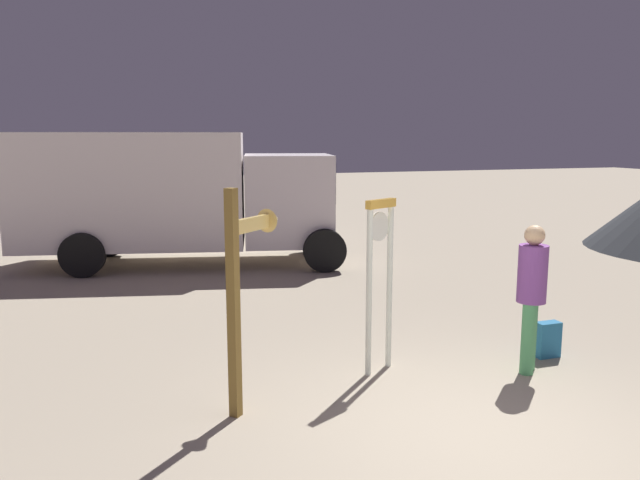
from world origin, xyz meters
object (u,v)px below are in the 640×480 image
object	(u,v)px
person_near_clock	(532,291)
standing_clock	(380,268)
box_truck_near	(170,193)
backpack	(547,340)
arrow_sign	(249,266)

from	to	relation	value
person_near_clock	standing_clock	bearing A→B (deg)	160.03
box_truck_near	backpack	bearing A→B (deg)	-62.23
standing_clock	person_near_clock	world-z (taller)	standing_clock
standing_clock	box_truck_near	size ratio (longest dim) A/B	0.29
person_near_clock	arrow_sign	bearing A→B (deg)	177.61
box_truck_near	arrow_sign	bearing A→B (deg)	-89.69
person_near_clock	box_truck_near	distance (m)	8.58
standing_clock	arrow_sign	bearing A→B (deg)	-164.14
standing_clock	arrow_sign	distance (m)	1.75
arrow_sign	backpack	xyz separation A→B (m)	(3.91, 0.21, -1.28)
arrow_sign	box_truck_near	bearing A→B (deg)	90.31
arrow_sign	person_near_clock	size ratio (longest dim) A/B	1.30
box_truck_near	standing_clock	bearing A→B (deg)	-76.72
person_near_clock	backpack	size ratio (longest dim) A/B	3.87
standing_clock	backpack	bearing A→B (deg)	-6.81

